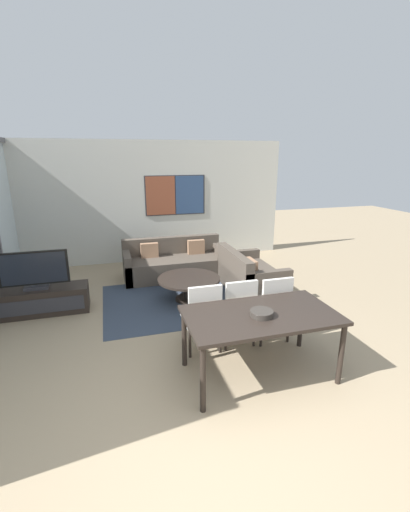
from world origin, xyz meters
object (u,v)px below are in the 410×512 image
object	(u,v)px
dining_chair_right	(272,305)
fruit_bowl	(262,313)
television	(34,271)
dining_chair_left	(203,314)
sofa_main	(174,263)
coffee_table	(189,283)
dining_table	(261,320)
tv_console	(39,301)
dining_chair_centre	(238,309)
sofa_side	(248,277)

from	to	relation	value
dining_chair_right	fruit_bowl	xyz separation A→B (m)	(-0.51, -0.72, 0.29)
television	fruit_bowl	distance (m)	3.71
dining_chair_left	television	bearing A→B (deg)	141.29
sofa_main	dining_chair_right	world-z (taller)	dining_chair_right
coffee_table	dining_table	bearing A→B (deg)	-83.24
tv_console	dining_chair_centre	distance (m)	3.27
tv_console	television	size ratio (longest dim) A/B	1.50
television	sofa_main	distance (m)	2.76
television	tv_console	bearing A→B (deg)	-90.00
sofa_main	dining_chair_left	world-z (taller)	dining_chair_left
coffee_table	dining_chair_centre	xyz separation A→B (m)	(0.27, -1.62, 0.21)
dining_chair_right	dining_table	bearing A→B (deg)	-126.51
dining_table	dining_chair_left	size ratio (longest dim) A/B	1.80
dining_table	dining_chair_centre	size ratio (longest dim) A/B	1.80
sofa_main	coffee_table	world-z (taller)	sofa_main
sofa_main	dining_chair_centre	size ratio (longest dim) A/B	2.22
television	sofa_main	xyz separation A→B (m)	(2.46, 1.17, -0.46)
coffee_table	television	bearing A→B (deg)	176.43
fruit_bowl	coffee_table	bearing A→B (deg)	96.02
dining_chair_centre	television	bearing A→B (deg)	147.04
dining_table	television	bearing A→B (deg)	137.94
sofa_main	fruit_bowl	world-z (taller)	fruit_bowl
dining_chair_centre	dining_chair_right	size ratio (longest dim) A/B	1.00
sofa_main	coffee_table	size ratio (longest dim) A/B	1.93
television	coffee_table	world-z (taller)	television
tv_console	sofa_main	size ratio (longest dim) A/B	0.73
sofa_main	dining_chair_right	bearing A→B (deg)	-75.62
television	dining_table	bearing A→B (deg)	-42.06
coffee_table	dining_chair_right	xyz separation A→B (m)	(0.76, -1.65, 0.21)
fruit_bowl	dining_chair_right	bearing A→B (deg)	54.68
tv_console	dining_chair_right	world-z (taller)	dining_chair_right
tv_console	sofa_side	world-z (taller)	sofa_side
dining_chair_left	dining_chair_right	xyz separation A→B (m)	(0.98, -0.01, 0.00)
sofa_side	dining_table	size ratio (longest dim) A/B	0.87
tv_console	dining_chair_left	world-z (taller)	dining_chair_left
dining_table	dining_chair_right	distance (m)	0.84
sofa_side	dining_chair_right	xyz separation A→B (m)	(-0.40, -1.76, 0.25)
television	dining_table	size ratio (longest dim) A/B	0.60
tv_console	sofa_main	xyz separation A→B (m)	(2.46, 1.17, 0.06)
sofa_main	coffee_table	distance (m)	1.32
sofa_main	dining_table	distance (m)	3.67
dining_table	dining_chair_right	xyz separation A→B (m)	(0.49, 0.66, -0.18)
tv_console	dining_chair_right	distance (m)	3.71
sofa_side	dining_table	bearing A→B (deg)	159.85
tv_console	coffee_table	distance (m)	2.47
sofa_main	sofa_side	xyz separation A→B (m)	(1.16, -1.21, -0.00)
sofa_main	dining_chair_left	distance (m)	2.98
tv_console	sofa_side	bearing A→B (deg)	-0.74
tv_console	sofa_main	bearing A→B (deg)	25.38
coffee_table	tv_console	bearing A→B (deg)	176.45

